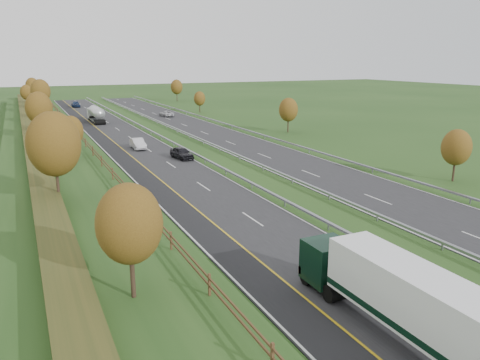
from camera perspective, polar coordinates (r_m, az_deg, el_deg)
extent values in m
plane|color=#214117|center=(72.10, -5.15, 3.60)|extent=(400.00, 400.00, 0.00)
cube|color=black|center=(74.59, -12.28, 3.70)|extent=(10.50, 200.00, 0.04)
cube|color=black|center=(79.83, -0.65, 4.73)|extent=(10.50, 200.00, 0.04)
cube|color=black|center=(73.87, -15.11, 3.43)|extent=(3.00, 200.00, 0.04)
cube|color=silver|center=(73.65, -16.10, 3.35)|extent=(0.15, 200.00, 0.01)
cube|color=gold|center=(74.13, -13.97, 3.56)|extent=(0.15, 200.00, 0.01)
cube|color=silver|center=(75.85, -8.56, 4.07)|extent=(0.15, 200.00, 0.01)
cube|color=silver|center=(77.89, -4.04, 4.47)|extent=(0.15, 200.00, 0.01)
cube|color=silver|center=(82.03, 2.57, 5.00)|extent=(0.15, 200.00, 0.01)
cube|color=silver|center=(31.57, 11.57, -11.18)|extent=(0.15, 4.00, 0.01)
cube|color=silver|center=(41.01, 1.53, -4.76)|extent=(0.15, 4.00, 0.01)
cube|color=silver|center=(48.66, 16.43, -2.25)|extent=(0.15, 4.00, 0.01)
cube|color=silver|center=(51.52, -4.49, -0.76)|extent=(0.15, 4.00, 0.01)
cube|color=silver|center=(57.79, 8.59, 0.81)|extent=(0.15, 4.00, 0.01)
cube|color=silver|center=(62.57, -8.41, 1.86)|extent=(0.15, 4.00, 0.01)
cube|color=silver|center=(67.83, 2.97, 2.99)|extent=(0.15, 4.00, 0.01)
cube|color=silver|center=(73.92, -11.15, 3.69)|extent=(0.15, 4.00, 0.01)
cube|color=silver|center=(78.42, -1.18, 4.57)|extent=(0.15, 4.00, 0.01)
cube|color=silver|center=(85.44, -13.17, 5.02)|extent=(0.15, 4.00, 0.01)
cube|color=silver|center=(89.37, -4.34, 5.76)|extent=(0.15, 4.00, 0.01)
cube|color=silver|center=(97.08, -14.71, 6.03)|extent=(0.15, 4.00, 0.01)
cube|color=silver|center=(100.55, -6.81, 6.68)|extent=(0.15, 4.00, 0.01)
cube|color=silver|center=(108.80, -15.92, 6.82)|extent=(0.15, 4.00, 0.01)
cube|color=silver|center=(111.91, -8.80, 7.40)|extent=(0.15, 4.00, 0.01)
cube|color=silver|center=(120.58, -16.90, 7.45)|extent=(0.15, 4.00, 0.01)
cube|color=silver|center=(123.39, -10.42, 7.98)|extent=(0.15, 4.00, 0.01)
cube|color=silver|center=(132.39, -17.71, 7.97)|extent=(0.15, 4.00, 0.01)
cube|color=silver|center=(134.96, -11.76, 8.46)|extent=(0.15, 4.00, 0.01)
cube|color=silver|center=(144.23, -18.38, 8.40)|extent=(0.15, 4.00, 0.01)
cube|color=silver|center=(146.59, -12.90, 8.86)|extent=(0.15, 4.00, 0.01)
cube|color=silver|center=(156.10, -18.96, 8.77)|extent=(0.15, 4.00, 0.01)
cube|color=silver|center=(158.29, -13.87, 9.19)|extent=(0.15, 4.00, 0.01)
cube|color=silver|center=(167.99, -19.45, 9.08)|extent=(0.15, 4.00, 0.01)
cube|color=silver|center=(170.02, -14.71, 9.48)|extent=(0.15, 4.00, 0.01)
cube|color=#214117|center=(72.70, -22.34, 3.45)|extent=(12.00, 200.00, 2.00)
cube|color=#313A17|center=(72.39, -24.04, 4.49)|extent=(2.20, 180.00, 1.10)
cube|color=#422B19|center=(72.79, -18.92, 5.01)|extent=(0.08, 184.00, 0.10)
cube|color=#422B19|center=(72.73, -18.95, 5.32)|extent=(0.08, 184.00, 0.10)
cube|color=#422B19|center=(19.07, 3.97, -20.69)|extent=(0.12, 0.12, 1.20)
cube|color=#422B19|center=(24.12, -3.75, -12.61)|extent=(0.12, 0.12, 1.20)
cube|color=#422B19|center=(29.74, -8.41, -7.33)|extent=(0.12, 0.12, 1.20)
cube|color=#422B19|center=(35.66, -11.49, -3.73)|extent=(0.12, 0.12, 1.20)
cube|color=#422B19|center=(41.75, -13.66, -1.16)|extent=(0.12, 0.12, 1.20)
cube|color=#422B19|center=(47.95, -15.28, 0.75)|extent=(0.12, 0.12, 1.20)
cube|color=#422B19|center=(54.22, -16.52, 2.22)|extent=(0.12, 0.12, 1.20)
cube|color=#422B19|center=(60.54, -17.51, 3.38)|extent=(0.12, 0.12, 1.20)
cube|color=#422B19|center=(66.89, -18.31, 4.33)|extent=(0.12, 0.12, 1.20)
cube|color=#422B19|center=(73.27, -18.97, 5.11)|extent=(0.12, 0.12, 1.20)
cube|color=#422B19|center=(79.67, -19.53, 5.76)|extent=(0.12, 0.12, 1.20)
cube|color=#422B19|center=(86.08, -20.01, 6.31)|extent=(0.12, 0.12, 1.20)
cube|color=#422B19|center=(92.51, -20.42, 6.79)|extent=(0.12, 0.12, 1.20)
cube|color=#422B19|center=(98.95, -20.78, 7.21)|extent=(0.12, 0.12, 1.20)
cube|color=#422B19|center=(105.39, -21.09, 7.57)|extent=(0.12, 0.12, 1.20)
cube|color=#422B19|center=(111.84, -21.37, 7.89)|extent=(0.12, 0.12, 1.20)
cube|color=#422B19|center=(118.29, -21.62, 8.18)|extent=(0.12, 0.12, 1.20)
cube|color=#422B19|center=(124.75, -21.84, 8.44)|extent=(0.12, 0.12, 1.20)
cube|color=#422B19|center=(131.22, -22.05, 8.67)|extent=(0.12, 0.12, 1.20)
cube|color=#422B19|center=(137.69, -22.23, 8.88)|extent=(0.12, 0.12, 1.20)
cube|color=#422B19|center=(144.16, -22.40, 9.07)|extent=(0.12, 0.12, 1.20)
cube|color=#422B19|center=(150.63, -22.55, 9.25)|extent=(0.12, 0.12, 1.20)
cube|color=#422B19|center=(157.10, -22.69, 9.41)|extent=(0.12, 0.12, 1.20)
cube|color=#422B19|center=(163.58, -22.82, 9.55)|extent=(0.12, 0.12, 1.20)
cube|color=gray|center=(75.94, -8.11, 4.54)|extent=(0.32, 200.00, 0.18)
cube|color=gray|center=(30.00, 26.96, -13.52)|extent=(0.10, 0.14, 0.56)
cube|color=gray|center=(34.15, 17.67, -9.14)|extent=(0.10, 0.14, 0.56)
cube|color=gray|center=(39.12, 10.73, -5.63)|extent=(0.10, 0.14, 0.56)
cube|color=gray|center=(44.64, 5.49, -2.89)|extent=(0.10, 0.14, 0.56)
cube|color=gray|center=(50.53, 1.45, -0.76)|extent=(0.10, 0.14, 0.56)
cube|color=gray|center=(56.67, -1.73, 0.93)|extent=(0.10, 0.14, 0.56)
cube|color=gray|center=(62.99, -4.28, 2.28)|extent=(0.10, 0.14, 0.56)
cube|color=gray|center=(69.45, -6.37, 3.38)|extent=(0.10, 0.14, 0.56)
cube|color=gray|center=(75.99, -8.10, 4.29)|extent=(0.10, 0.14, 0.56)
cube|color=gray|center=(82.62, -9.55, 5.05)|extent=(0.10, 0.14, 0.56)
cube|color=gray|center=(89.30, -10.80, 5.69)|extent=(0.10, 0.14, 0.56)
cube|color=gray|center=(96.02, -11.87, 6.24)|extent=(0.10, 0.14, 0.56)
cube|color=gray|center=(102.78, -12.80, 6.72)|extent=(0.10, 0.14, 0.56)
cube|color=gray|center=(109.58, -13.62, 7.14)|extent=(0.10, 0.14, 0.56)
cube|color=gray|center=(116.39, -14.35, 7.50)|extent=(0.10, 0.14, 0.56)
cube|color=gray|center=(123.23, -14.99, 7.83)|extent=(0.10, 0.14, 0.56)
cube|color=gray|center=(130.09, -15.57, 8.12)|extent=(0.10, 0.14, 0.56)
cube|color=gray|center=(136.95, -16.09, 8.38)|extent=(0.10, 0.14, 0.56)
cube|color=gray|center=(143.84, -16.56, 8.61)|extent=(0.10, 0.14, 0.56)
cube|color=gray|center=(150.73, -16.99, 8.83)|extent=(0.10, 0.14, 0.56)
cube|color=gray|center=(157.63, -17.39, 9.02)|extent=(0.10, 0.14, 0.56)
cube|color=gray|center=(164.54, -17.75, 9.20)|extent=(0.10, 0.14, 0.56)
cube|color=gray|center=(171.46, -18.08, 9.36)|extent=(0.10, 0.14, 0.56)
cube|color=gray|center=(77.56, -4.50, 4.85)|extent=(0.32, 200.00, 0.18)
cube|color=gray|center=(37.63, 23.45, -7.45)|extent=(0.10, 0.14, 0.56)
cube|color=gray|center=(42.20, 16.38, -4.48)|extent=(0.10, 0.14, 0.56)
cube|color=gray|center=(47.36, 10.81, -2.07)|extent=(0.10, 0.14, 0.56)
cube|color=gray|center=(52.95, 6.38, -0.13)|extent=(0.10, 0.14, 0.56)
cube|color=gray|center=(58.84, 2.83, 1.43)|extent=(0.10, 0.14, 0.56)
cube|color=gray|center=(64.95, -0.08, 2.69)|extent=(0.10, 0.14, 0.56)
cube|color=gray|center=(71.22, -2.48, 3.73)|extent=(0.10, 0.14, 0.56)
cube|color=gray|center=(77.62, -4.49, 4.60)|extent=(0.10, 0.14, 0.56)
cube|color=gray|center=(84.12, -6.20, 5.33)|extent=(0.10, 0.14, 0.56)
cube|color=gray|center=(90.68, -7.67, 5.95)|extent=(0.10, 0.14, 0.56)
cube|color=gray|center=(97.31, -8.94, 6.48)|extent=(0.10, 0.14, 0.56)
cube|color=gray|center=(103.99, -10.05, 6.94)|extent=(0.10, 0.14, 0.56)
cube|color=gray|center=(110.71, -11.02, 7.35)|extent=(0.10, 0.14, 0.56)
cube|color=gray|center=(117.46, -11.89, 7.70)|extent=(0.10, 0.14, 0.56)
cube|color=gray|center=(124.24, -12.66, 8.02)|extent=(0.10, 0.14, 0.56)
cube|color=gray|center=(131.04, -13.36, 8.30)|extent=(0.10, 0.14, 0.56)
cube|color=gray|center=(137.86, -13.98, 8.55)|extent=(0.10, 0.14, 0.56)
cube|color=gray|center=(144.70, -14.55, 8.78)|extent=(0.10, 0.14, 0.56)
cube|color=gray|center=(151.56, -15.07, 8.99)|extent=(0.10, 0.14, 0.56)
cube|color=gray|center=(158.42, -15.54, 9.18)|extent=(0.10, 0.14, 0.56)
cube|color=gray|center=(165.30, -15.98, 9.35)|extent=(0.10, 0.14, 0.56)
cube|color=gray|center=(172.19, -16.38, 9.51)|extent=(0.10, 0.14, 0.56)
cube|color=gray|center=(82.28, 3.04, 5.43)|extent=(0.32, 200.00, 0.18)
cube|color=gray|center=(50.35, 26.27, -2.35)|extent=(0.10, 0.14, 0.56)
cube|color=gray|center=(59.65, 15.85, 1.07)|extent=(0.10, 0.14, 0.56)
cube|color=gray|center=(70.52, 8.43, 3.48)|extent=(0.10, 0.14, 0.56)
cube|color=gray|center=(82.34, 3.03, 5.20)|extent=(0.10, 0.14, 0.56)
cube|color=gray|center=(94.75, -0.99, 6.44)|extent=(0.10, 0.14, 0.56)
cube|color=gray|center=(107.56, -4.09, 7.37)|extent=(0.10, 0.14, 0.56)
cube|color=gray|center=(120.63, -6.53, 8.09)|extent=(0.10, 0.14, 0.56)
cube|color=gray|center=(133.89, -8.50, 8.65)|extent=(0.10, 0.14, 0.56)
cube|color=gray|center=(147.29, -10.11, 9.11)|extent=(0.10, 0.14, 0.56)
cube|color=gray|center=(160.79, -11.46, 9.48)|extent=(0.10, 0.14, 0.56)
cube|color=gray|center=(174.36, -12.60, 9.80)|extent=(0.10, 0.14, 0.56)
cylinder|color=#2D2116|center=(24.27, -12.97, -11.18)|extent=(0.24, 0.24, 2.43)
ellipsoid|color=#543812|center=(23.25, -13.34, -5.22)|extent=(3.24, 3.24, 4.05)
cylinder|color=#2D2116|center=(40.84, -21.30, -0.69)|extent=(0.24, 0.24, 3.15)
ellipsoid|color=#543812|center=(40.13, -21.75, 4.09)|extent=(4.20, 4.20, 5.25)
cylinder|color=#2D2116|center=(58.71, -19.74, 3.35)|extent=(0.24, 0.24, 2.16)
ellipsoid|color=#543812|center=(58.34, -19.94, 5.64)|extent=(2.88, 2.88, 3.60)
cylinder|color=#2D2116|center=(76.26, -23.08, 5.71)|extent=(0.24, 0.24, 2.88)
ellipsoid|color=#543812|center=(75.90, -23.32, 8.07)|extent=(3.84, 3.84, 4.80)
cylinder|color=#2D2116|center=(94.18, -23.00, 7.02)|extent=(0.24, 0.24, 2.34)
ellipsoid|color=#543812|center=(93.93, -23.15, 8.58)|extent=(3.12, 3.12, 3.90)
cylinder|color=#2D2116|center=(112.08, -22.97, 8.23)|extent=(0.24, 0.24, 3.06)
ellipsoid|color=#543812|center=(111.83, -23.15, 9.94)|extent=(4.08, 4.08, 5.10)
cylinder|color=#2D2116|center=(129.97, -24.48, 8.62)|extent=(0.24, 0.24, 2.25)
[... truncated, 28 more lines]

